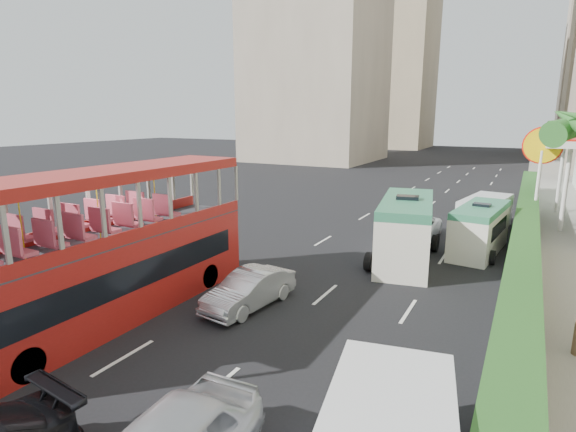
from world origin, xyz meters
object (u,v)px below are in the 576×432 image
Objects in this scene: minibus_near at (406,230)px; van_asset at (417,238)px; double_decker_bus at (114,244)px; panel_van_far at (485,214)px; car_silver_lane_a at (250,306)px; minibus_far at (480,229)px.

van_asset is at bearing 84.12° from minibus_near.
double_decker_bus is 2.21× the size of panel_van_far.
van_asset is 4.93m from panel_van_far.
minibus_near reaches higher than car_silver_lane_a.
minibus_far is at bearing -77.84° from panel_van_far.
van_asset is (6.84, 15.15, -2.53)m from double_decker_bus.
minibus_far is at bearing 66.40° from car_silver_lane_a.
minibus_far is (3.33, -1.36, 1.19)m from van_asset.
double_decker_bus reaches higher than van_asset.
double_decker_bus is 5.18m from car_silver_lane_a.
van_asset is (3.21, 12.46, 0.00)m from car_silver_lane_a.
minibus_far reaches higher than van_asset.
car_silver_lane_a is at bearing -124.70° from minibus_near.
panel_van_far is (6.35, 16.12, 1.00)m from car_silver_lane_a.
panel_van_far is at bearing 50.84° from van_asset.
minibus_near reaches higher than panel_van_far.
car_silver_lane_a is (3.63, 2.69, -2.53)m from double_decker_bus.
van_asset is at bearing 82.45° from car_silver_lane_a.
car_silver_lane_a is 17.36m from panel_van_far.
car_silver_lane_a is 0.59× the size of minibus_near.
minibus_near is at bearing 56.02° from double_decker_bus.
car_silver_lane_a reaches higher than van_asset.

